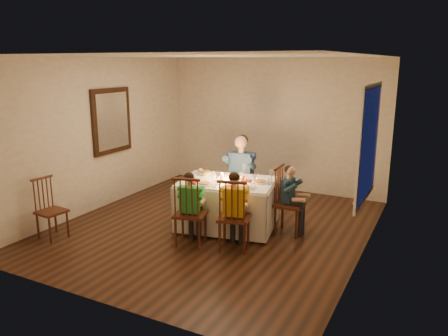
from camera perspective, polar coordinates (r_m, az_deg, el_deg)
The scene contains 26 objects.
ground at distance 6.91m, azimuth -1.34°, elevation -7.69°, with size 5.00×5.00×0.00m, color black.
wall_left at distance 7.86m, azimuth -15.99°, elevation 4.25°, with size 0.02×5.00×2.60m, color beige.
wall_right at distance 5.83m, azimuth 18.38°, elevation 0.92°, with size 0.02×5.00×2.60m, color beige.
wall_back at distance 8.79m, azimuth 6.47°, elevation 5.65°, with size 4.50×0.02×2.60m, color beige.
ceiling at distance 6.43m, azimuth -1.48°, elevation 14.41°, with size 5.00×5.00×0.00m, color white.
dining_table at distance 6.72m, azimuth 0.40°, elevation -3.46°, with size 1.62×1.30×0.72m.
chair_adult at distance 7.57m, azimuth 2.15°, elevation -5.75°, with size 0.42×0.40×1.03m, color #3B1510, non-canonical shape.
chair_near_left at distance 6.30m, azimuth -4.32°, elevation -9.90°, with size 0.42×0.40×1.03m, color #3B1510, non-canonical shape.
chair_near_right at distance 6.16m, azimuth 1.32°, elevation -10.47°, with size 0.42×0.40×1.03m, color #3B1510, non-canonical shape.
chair_end at distance 6.75m, azimuth 8.42°, elevation -8.37°, with size 0.42×0.40×1.03m, color #3B1510, non-canonical shape.
chair_extra at distance 6.99m, azimuth -21.32°, elevation -8.42°, with size 0.37×0.35×0.90m, color #3B1510, non-canonical shape.
adult at distance 7.57m, azimuth 2.15°, elevation -5.75°, with size 0.51×0.47×1.34m, color #32547E, non-canonical shape.
child_green at distance 6.30m, azimuth -4.32°, elevation -9.90°, with size 0.35×0.32×1.06m, color green, non-canonical shape.
child_yellow at distance 6.16m, azimuth 1.32°, elevation -10.47°, with size 0.37×0.34×1.11m, color gold, non-canonical shape.
child_teal at distance 6.75m, azimuth 8.42°, elevation -8.37°, with size 0.34×0.31×1.05m, color #1B3145, non-canonical shape.
setting_adult at distance 6.91m, azimuth 1.12°, elevation -1.03°, with size 0.26×0.26×0.02m, color white.
setting_green at distance 6.45m, azimuth -2.55°, elevation -2.11°, with size 0.26×0.26×0.02m, color white.
setting_yellow at distance 6.31m, azimuth 2.44°, elevation -2.48°, with size 0.26×0.26×0.02m, color white.
setting_teal at distance 6.58m, azimuth 4.69°, elevation -1.84°, with size 0.26×0.26×0.02m, color white.
candle_left at distance 6.67m, azimuth -0.25°, elevation -1.22°, with size 0.06×0.06×0.10m, color silver.
candle_right at distance 6.63m, azimuth 1.04°, elevation -1.31°, with size 0.06×0.06×0.10m, color silver.
squash at distance 7.08m, azimuth -3.10°, elevation -0.39°, with size 0.09×0.09×0.09m, color gold.
orange_fruit at distance 6.64m, azimuth 2.35°, elevation -1.38°, with size 0.08×0.08×0.08m, color orange.
serving_bowl at distance 6.98m, azimuth -2.40°, elevation -0.75°, with size 0.20×0.20×0.05m, color white.
wall_mirror at distance 8.03m, azimuth -14.45°, elevation 5.98°, with size 0.06×0.95×1.15m.
window_blinds at distance 5.90m, azimuth 18.26°, elevation 3.05°, with size 0.07×1.34×1.54m.
Camera 1 is at (3.09, -5.64, 2.52)m, focal length 35.00 mm.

